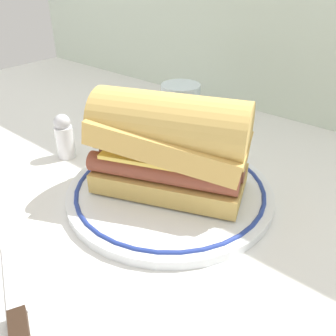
{
  "coord_description": "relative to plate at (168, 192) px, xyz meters",
  "views": [
    {
      "loc": [
        0.28,
        -0.31,
        0.29
      ],
      "look_at": [
        0.02,
        -0.0,
        0.04
      ],
      "focal_mm": 38.67,
      "sensor_mm": 36.0,
      "label": 1
    }
  ],
  "objects": [
    {
      "name": "ground_plane",
      "position": [
        -0.02,
        0.0,
        -0.01
      ],
      "size": [
        1.5,
        1.5,
        0.0
      ],
      "primitive_type": "plane",
      "color": "silver"
    },
    {
      "name": "plate",
      "position": [
        0.0,
        0.0,
        0.0
      ],
      "size": [
        0.28,
        0.28,
        0.01
      ],
      "color": "white",
      "rests_on": "ground_plane"
    },
    {
      "name": "sausage_sandwich",
      "position": [
        0.0,
        -0.0,
        0.07
      ],
      "size": [
        0.22,
        0.16,
        0.13
      ],
      "rotation": [
        0.0,
        0.0,
        0.38
      ],
      "color": "tan",
      "rests_on": "plate"
    },
    {
      "name": "drinking_glass",
      "position": [
        -0.12,
        0.18,
        0.03
      ],
      "size": [
        0.07,
        0.07,
        0.09
      ],
      "color": "silver",
      "rests_on": "ground_plane"
    },
    {
      "name": "salt_shaker",
      "position": [
        -0.2,
        -0.02,
        0.03
      ],
      "size": [
        0.03,
        0.03,
        0.07
      ],
      "color": "white",
      "rests_on": "ground_plane"
    },
    {
      "name": "butter_knife",
      "position": [
        0.01,
        -0.23,
        -0.0
      ],
      "size": [
        0.15,
        0.08,
        0.01
      ],
      "color": "silver",
      "rests_on": "ground_plane"
    }
  ]
}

